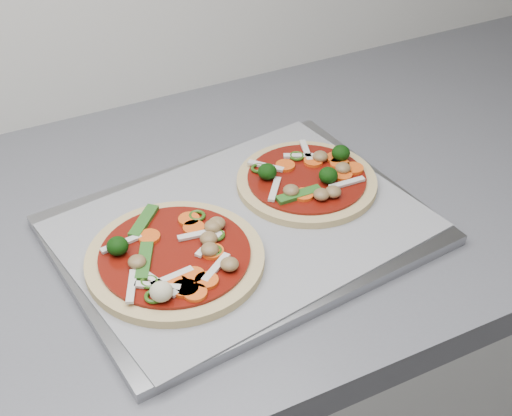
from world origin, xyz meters
name	(u,v)px	position (x,y,z in m)	size (l,w,h in m)	color
base_cabinet	(312,398)	(0.00, 1.30, 0.43)	(3.60, 0.60, 0.86)	silver
countertop	(328,188)	(0.00, 1.30, 0.88)	(3.60, 0.60, 0.04)	#5C5D64
baking_tray	(243,230)	(-0.16, 1.24, 0.91)	(0.42, 0.31, 0.01)	gray
parchment	(243,225)	(-0.16, 1.24, 0.91)	(0.40, 0.29, 0.00)	gray
pizza_left	(175,258)	(-0.25, 1.21, 0.92)	(0.22, 0.22, 0.03)	tan
pizza_right	(308,179)	(-0.05, 1.28, 0.92)	(0.20, 0.20, 0.03)	tan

